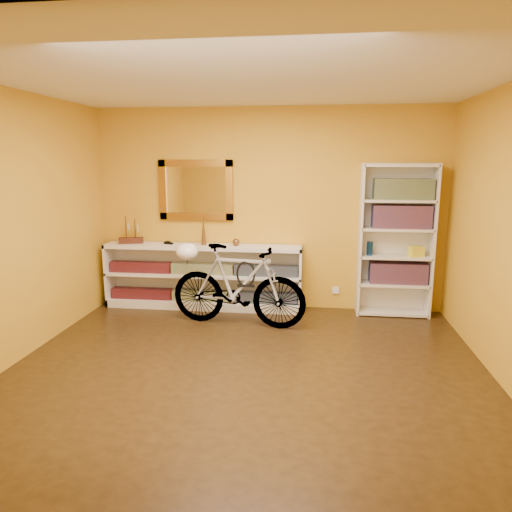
# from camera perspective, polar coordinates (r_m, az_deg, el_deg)

# --- Properties ---
(floor) EXTENTS (4.50, 4.00, 0.01)m
(floor) POSITION_cam_1_polar(r_m,az_deg,el_deg) (4.53, -1.13, -13.72)
(floor) COLOR black
(floor) RESTS_ON ground
(ceiling) EXTENTS (4.50, 4.00, 0.01)m
(ceiling) POSITION_cam_1_polar(r_m,az_deg,el_deg) (4.15, -1.28, 20.91)
(ceiling) COLOR silver
(ceiling) RESTS_ON ground
(back_wall) EXTENTS (4.50, 0.01, 2.60)m
(back_wall) POSITION_cam_1_polar(r_m,az_deg,el_deg) (6.12, 1.52, 5.65)
(back_wall) COLOR #C38D1D
(back_wall) RESTS_ON ground
(left_wall) EXTENTS (0.01, 4.00, 2.60)m
(left_wall) POSITION_cam_1_polar(r_m,az_deg,el_deg) (4.99, -27.78, 2.98)
(left_wall) COLOR #C38D1D
(left_wall) RESTS_ON ground
(gilt_mirror) EXTENTS (0.98, 0.06, 0.78)m
(gilt_mirror) POSITION_cam_1_polar(r_m,az_deg,el_deg) (6.23, -7.32, 7.97)
(gilt_mirror) COLOR #8B5E19
(gilt_mirror) RESTS_ON back_wall
(wall_socket) EXTENTS (0.09, 0.02, 0.09)m
(wall_socket) POSITION_cam_1_polar(r_m,az_deg,el_deg) (6.28, 9.68, -4.13)
(wall_socket) COLOR silver
(wall_socket) RESTS_ON back_wall
(console_unit) EXTENTS (2.60, 0.35, 0.85)m
(console_unit) POSITION_cam_1_polar(r_m,az_deg,el_deg) (6.23, -6.47, -2.50)
(console_unit) COLOR silver
(console_unit) RESTS_ON floor
(cd_row_lower) EXTENTS (2.50, 0.13, 0.14)m
(cd_row_lower) POSITION_cam_1_polar(r_m,az_deg,el_deg) (6.28, -6.46, -4.80)
(cd_row_lower) COLOR black
(cd_row_lower) RESTS_ON console_unit
(cd_row_upper) EXTENTS (2.50, 0.13, 0.14)m
(cd_row_upper) POSITION_cam_1_polar(r_m,az_deg,el_deg) (6.18, -6.54, -1.55)
(cd_row_upper) COLOR navy
(cd_row_upper) RESTS_ON console_unit
(model_ship) EXTENTS (0.33, 0.20, 0.37)m
(model_ship) POSITION_cam_1_polar(r_m,az_deg,el_deg) (6.41, -15.04, 3.13)
(model_ship) COLOR #391A10
(model_ship) RESTS_ON console_unit
(toy_car) EXTENTS (0.00, 0.00, 0.00)m
(toy_car) POSITION_cam_1_polar(r_m,az_deg,el_deg) (6.26, -10.60, 1.44)
(toy_car) COLOR black
(toy_car) RESTS_ON console_unit
(bronze_ornament) EXTENTS (0.07, 0.07, 0.39)m
(bronze_ornament) POSITION_cam_1_polar(r_m,az_deg,el_deg) (6.10, -6.41, 3.16)
(bronze_ornament) COLOR brown
(bronze_ornament) RESTS_ON console_unit
(decorative_orb) EXTENTS (0.09, 0.09, 0.09)m
(decorative_orb) POSITION_cam_1_polar(r_m,az_deg,el_deg) (6.04, -2.45, 1.70)
(decorative_orb) COLOR brown
(decorative_orb) RESTS_ON console_unit
(bookcase) EXTENTS (0.90, 0.30, 1.90)m
(bookcase) POSITION_cam_1_polar(r_m,az_deg,el_deg) (6.06, 16.64, 1.77)
(bookcase) COLOR silver
(bookcase) RESTS_ON floor
(book_row_a) EXTENTS (0.70, 0.22, 0.26)m
(book_row_a) POSITION_cam_1_polar(r_m,az_deg,el_deg) (6.15, 16.88, -1.97)
(book_row_a) COLOR maroon
(book_row_a) RESTS_ON bookcase
(book_row_b) EXTENTS (0.70, 0.22, 0.28)m
(book_row_b) POSITION_cam_1_polar(r_m,az_deg,el_deg) (6.03, 17.28, 4.61)
(book_row_b) COLOR maroon
(book_row_b) RESTS_ON bookcase
(book_row_c) EXTENTS (0.70, 0.22, 0.25)m
(book_row_c) POSITION_cam_1_polar(r_m,az_deg,el_deg) (6.00, 17.47, 7.79)
(book_row_c) COLOR navy
(book_row_c) RESTS_ON bookcase
(travel_mug) EXTENTS (0.08, 0.08, 0.17)m
(travel_mug) POSITION_cam_1_polar(r_m,az_deg,el_deg) (6.01, 13.69, 0.90)
(travel_mug) COLOR navy
(travel_mug) RESTS_ON bookcase
(red_tin) EXTENTS (0.17, 0.17, 0.17)m
(red_tin) POSITION_cam_1_polar(r_m,az_deg,el_deg) (5.99, 15.02, 7.55)
(red_tin) COLOR maroon
(red_tin) RESTS_ON bookcase
(yellow_bag) EXTENTS (0.19, 0.16, 0.13)m
(yellow_bag) POSITION_cam_1_polar(r_m,az_deg,el_deg) (6.09, 18.95, 0.52)
(yellow_bag) COLOR yellow
(yellow_bag) RESTS_ON bookcase
(bicycle) EXTENTS (0.65, 1.70, 0.98)m
(bicycle) POSITION_cam_1_polar(r_m,az_deg,el_deg) (5.51, -2.22, -3.60)
(bicycle) COLOR silver
(bicycle) RESTS_ON floor
(helmet) EXTENTS (0.27, 0.26, 0.20)m
(helmet) POSITION_cam_1_polar(r_m,az_deg,el_deg) (5.64, -8.42, 0.51)
(helmet) COLOR white
(helmet) RESTS_ON bicycle
(u_lock) EXTENTS (0.23, 0.02, 0.23)m
(u_lock) POSITION_cam_1_polar(r_m,az_deg,el_deg) (5.45, -1.25, -2.19)
(u_lock) COLOR black
(u_lock) RESTS_ON bicycle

